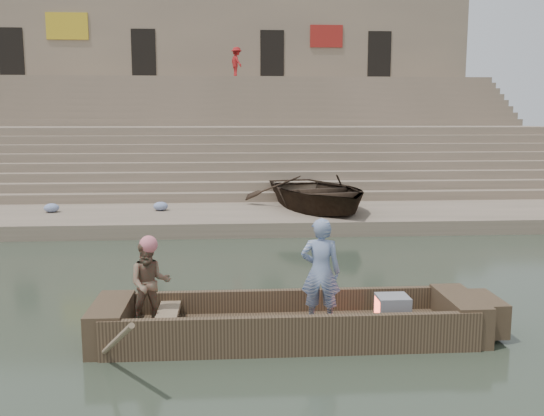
{
  "coord_description": "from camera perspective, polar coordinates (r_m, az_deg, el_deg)",
  "views": [
    {
      "loc": [
        2.64,
        -9.53,
        3.22
      ],
      "look_at": [
        3.46,
        2.21,
        1.4
      ],
      "focal_mm": 39.24,
      "sensor_mm": 36.0,
      "label": 1
    }
  ],
  "objects": [
    {
      "name": "ground",
      "position": [
        10.4,
        -18.78,
        -9.73
      ],
      "size": [
        120.0,
        120.0,
        0.0
      ],
      "primitive_type": "plane",
      "color": "#2A3427",
      "rests_on": "ground"
    },
    {
      "name": "lower_landing",
      "position": [
        17.99,
        -12.4,
        -1.09
      ],
      "size": [
        32.0,
        4.0,
        0.4
      ],
      "primitive_type": "cube",
      "color": "gray",
      "rests_on": "ground"
    },
    {
      "name": "mid_landing",
      "position": [
        25.24,
        -10.04,
        4.51
      ],
      "size": [
        32.0,
        3.0,
        2.8
      ],
      "primitive_type": "cube",
      "color": "gray",
      "rests_on": "ground"
    },
    {
      "name": "upper_landing",
      "position": [
        32.15,
        -8.8,
        7.57
      ],
      "size": [
        32.0,
        3.0,
        5.2
      ],
      "primitive_type": "cube",
      "color": "gray",
      "rests_on": "ground"
    },
    {
      "name": "ghat_steps",
      "position": [
        26.89,
        -9.69,
        5.63
      ],
      "size": [
        32.0,
        11.0,
        5.2
      ],
      "color": "gray",
      "rests_on": "ground"
    },
    {
      "name": "building_wall",
      "position": [
        36.21,
        -8.38,
        12.46
      ],
      "size": [
        32.0,
        5.07,
        11.2
      ],
      "color": "gray",
      "rests_on": "ground"
    },
    {
      "name": "main_rowboat",
      "position": [
        8.85,
        1.62,
        -11.78
      ],
      "size": [
        5.0,
        1.3,
        0.22
      ],
      "primitive_type": "cube",
      "color": "brown",
      "rests_on": "ground"
    },
    {
      "name": "rowboat_trim",
      "position": [
        8.8,
        2.98,
        -10.55
      ],
      "size": [
        6.04,
        2.63,
        1.93
      ],
      "color": "brown",
      "rests_on": "ground"
    },
    {
      "name": "standing_man",
      "position": [
        8.63,
        4.68,
        -6.11
      ],
      "size": [
        0.64,
        0.48,
        1.57
      ],
      "primitive_type": "imported",
      "rotation": [
        0.0,
        0.0,
        2.95
      ],
      "color": "navy",
      "rests_on": "main_rowboat"
    },
    {
      "name": "rowing_man",
      "position": [
        8.78,
        -11.65,
        -7.08
      ],
      "size": [
        0.68,
        0.57,
        1.26
      ],
      "primitive_type": "imported",
      "rotation": [
        0.0,
        0.0,
        0.16
      ],
      "color": "#2A7E5A",
      "rests_on": "main_rowboat"
    },
    {
      "name": "television",
      "position": [
        9.02,
        11.42,
        -9.48
      ],
      "size": [
        0.46,
        0.42,
        0.4
      ],
      "color": "gray",
      "rests_on": "main_rowboat"
    },
    {
      "name": "beached_rowboat",
      "position": [
        18.24,
        4.37,
        1.54
      ],
      "size": [
        4.84,
        5.88,
        1.06
      ],
      "primitive_type": "imported",
      "rotation": [
        0.0,
        0.0,
        0.26
      ],
      "color": "#2D2116",
      "rests_on": "lower_landing"
    },
    {
      "name": "pedestrian",
      "position": [
        31.26,
        -3.42,
        13.79
      ],
      "size": [
        0.89,
        1.12,
        1.52
      ],
      "primitive_type": "imported",
      "rotation": [
        0.0,
        0.0,
        1.95
      ],
      "color": "maroon",
      "rests_on": "upper_landing"
    },
    {
      "name": "cloth_bundles",
      "position": [
        18.48,
        -15.59,
        0.09
      ],
      "size": [
        3.64,
        0.55,
        0.26
      ],
      "color": "#3F5999",
      "rests_on": "lower_landing"
    }
  ]
}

